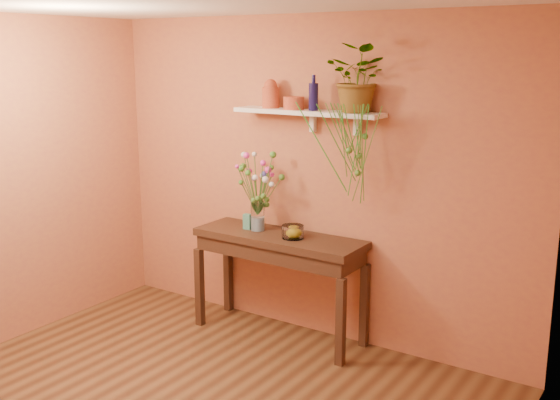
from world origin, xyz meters
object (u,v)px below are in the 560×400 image
at_px(glass_vase, 258,218).
at_px(bouquet, 259,177).
at_px(spider_plant, 360,78).
at_px(blue_bottle, 313,96).
at_px(terracotta_jug, 271,94).
at_px(sideboard, 279,250).
at_px(glass_bowl, 293,232).

xyz_separation_m(glass_vase, bouquet, (0.01, 0.01, 0.36)).
distance_m(spider_plant, glass_vase, 1.48).
height_order(blue_bottle, glass_vase, blue_bottle).
distance_m(terracotta_jug, spider_plant, 0.82).
bearing_deg(glass_vase, sideboard, -4.34).
distance_m(blue_bottle, bouquet, 0.85).
height_order(sideboard, bouquet, bouquet).
height_order(sideboard, terracotta_jug, terracotta_jug).
bearing_deg(bouquet, glass_bowl, -8.22).
xyz_separation_m(terracotta_jug, glass_vase, (-0.05, -0.12, -1.05)).
distance_m(bouquet, glass_bowl, 0.56).
height_order(terracotta_jug, glass_bowl, terracotta_jug).
xyz_separation_m(blue_bottle, bouquet, (-0.48, -0.07, -0.69)).
xyz_separation_m(blue_bottle, glass_vase, (-0.49, -0.08, -1.05)).
xyz_separation_m(sideboard, terracotta_jug, (-0.17, 0.14, 1.28)).
distance_m(blue_bottle, spider_plant, 0.41).
distance_m(sideboard, bouquet, 0.63).
bearing_deg(bouquet, blue_bottle, 8.74).
distance_m(spider_plant, bouquet, 1.20).
height_order(sideboard, glass_vase, glass_vase).
xyz_separation_m(spider_plant, glass_vase, (-0.87, -0.13, -1.19)).
bearing_deg(spider_plant, sideboard, -166.57).
distance_m(terracotta_jug, bouquet, 0.70).
bearing_deg(blue_bottle, bouquet, -171.26).
relative_size(sideboard, glass_vase, 6.05).
height_order(spider_plant, bouquet, spider_plant).
height_order(blue_bottle, glass_bowl, blue_bottle).
distance_m(spider_plant, glass_bowl, 1.35).
bearing_deg(glass_vase, spider_plant, 8.84).
bearing_deg(glass_vase, terracotta_jug, 66.29).
xyz_separation_m(blue_bottle, spider_plant, (0.38, 0.05, 0.15)).
distance_m(blue_bottle, glass_vase, 1.16).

